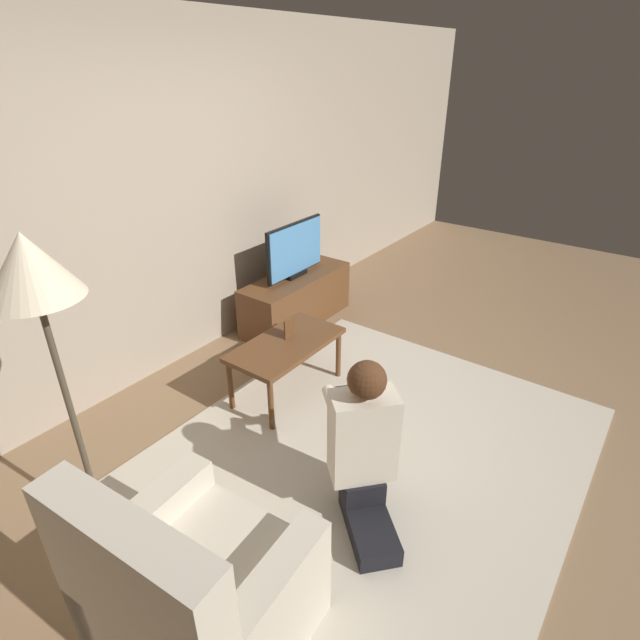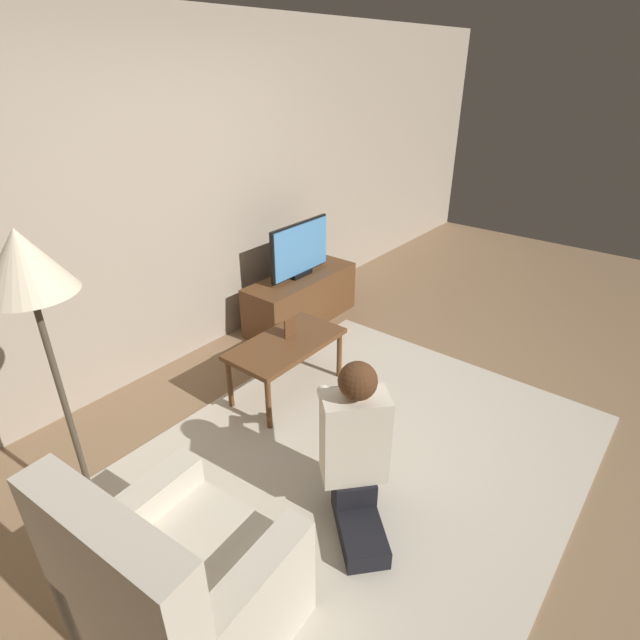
% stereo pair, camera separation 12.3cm
% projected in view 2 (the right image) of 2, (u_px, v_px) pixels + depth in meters
% --- Properties ---
extents(ground_plane, '(10.00, 10.00, 0.00)m').
position_uv_depth(ground_plane, '(372.00, 450.00, 3.24)').
color(ground_plane, '#896B4C').
extents(wall_back, '(10.00, 0.06, 2.60)m').
position_uv_depth(wall_back, '(163.00, 204.00, 3.70)').
color(wall_back, tan).
rests_on(wall_back, ground_plane).
extents(rug, '(2.70, 2.38, 0.02)m').
position_uv_depth(rug, '(372.00, 449.00, 3.24)').
color(rug, beige).
rests_on(rug, ground_plane).
extents(tv_stand, '(1.17, 0.42, 0.47)m').
position_uv_depth(tv_stand, '(301.00, 299.00, 4.72)').
color(tv_stand, brown).
rests_on(tv_stand, ground_plane).
extents(tv, '(0.73, 0.08, 0.50)m').
position_uv_depth(tv, '(300.00, 249.00, 4.49)').
color(tv, black).
rests_on(tv, tv_stand).
extents(coffee_table, '(0.87, 0.46, 0.44)m').
position_uv_depth(coffee_table, '(286.00, 348.00, 3.63)').
color(coffee_table, brown).
rests_on(coffee_table, ground_plane).
extents(floor_lamp, '(0.39, 0.39, 1.66)m').
position_uv_depth(floor_lamp, '(29.00, 283.00, 2.08)').
color(floor_lamp, '#4C4233').
rests_on(floor_lamp, ground_plane).
extents(armchair, '(0.78, 0.85, 0.97)m').
position_uv_depth(armchair, '(181.00, 589.00, 2.06)').
color(armchair, beige).
rests_on(armchair, ground_plane).
extents(person_kneeling, '(0.73, 0.77, 0.97)m').
position_uv_depth(person_kneeling, '(355.00, 444.00, 2.58)').
color(person_kneeling, black).
rests_on(person_kneeling, rug).
extents(picture_frame, '(0.11, 0.01, 0.15)m').
position_uv_depth(picture_frame, '(290.00, 327.00, 3.64)').
color(picture_frame, brown).
rests_on(picture_frame, coffee_table).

